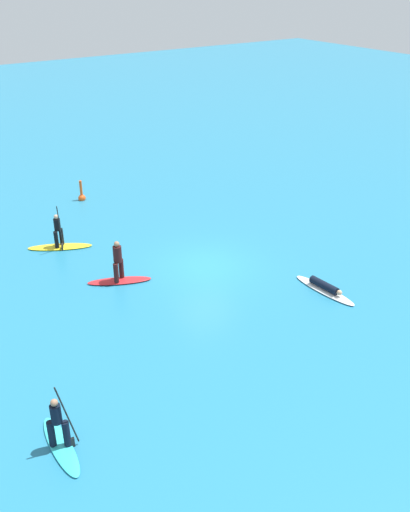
{
  "coord_description": "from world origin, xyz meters",
  "views": [
    {
      "loc": [
        -12.34,
        -18.28,
        11.92
      ],
      "look_at": [
        0.0,
        0.0,
        0.5
      ],
      "focal_mm": 40.09,
      "sensor_mm": 36.0,
      "label": 1
    }
  ],
  "objects_px": {
    "surfer_on_teal_board": "(60,435)",
    "marker_buoy": "(82,196)",
    "surfer_on_red_board": "(119,271)",
    "surfer_on_white_board": "(325,288)",
    "surfer_on_yellow_board": "(59,241)"
  },
  "relations": [
    {
      "from": "surfer_on_red_board",
      "to": "marker_buoy",
      "type": "bearing_deg",
      "value": 100.77
    },
    {
      "from": "surfer_on_red_board",
      "to": "marker_buoy",
      "type": "height_order",
      "value": "surfer_on_red_board"
    },
    {
      "from": "surfer_on_teal_board",
      "to": "surfer_on_red_board",
      "type": "distance_m",
      "value": 9.14
    },
    {
      "from": "surfer_on_teal_board",
      "to": "marker_buoy",
      "type": "xyz_separation_m",
      "value": [
        7.82,
        16.84,
        -0.22
      ]
    },
    {
      "from": "surfer_on_teal_board",
      "to": "marker_buoy",
      "type": "bearing_deg",
      "value": 157.55
    },
    {
      "from": "surfer_on_red_board",
      "to": "surfer_on_yellow_board",
      "type": "xyz_separation_m",
      "value": [
        -0.87,
        4.44,
        -0.16
      ]
    },
    {
      "from": "surfer_on_white_board",
      "to": "surfer_on_red_board",
      "type": "xyz_separation_m",
      "value": [
        -6.55,
        5.35,
        0.38
      ]
    },
    {
      "from": "surfer_on_red_board",
      "to": "marker_buoy",
      "type": "relative_size",
      "value": 2.15
    },
    {
      "from": "surfer_on_white_board",
      "to": "marker_buoy",
      "type": "height_order",
      "value": "marker_buoy"
    },
    {
      "from": "surfer_on_teal_board",
      "to": "surfer_on_red_board",
      "type": "bearing_deg",
      "value": 146.0
    },
    {
      "from": "surfer_on_teal_board",
      "to": "marker_buoy",
      "type": "height_order",
      "value": "surfer_on_teal_board"
    },
    {
      "from": "surfer_on_teal_board",
      "to": "surfer_on_red_board",
      "type": "height_order",
      "value": "surfer_on_teal_board"
    },
    {
      "from": "surfer_on_teal_board",
      "to": "surfer_on_white_board",
      "type": "bearing_deg",
      "value": 101.94
    },
    {
      "from": "surfer_on_red_board",
      "to": "surfer_on_yellow_board",
      "type": "relative_size",
      "value": 0.9
    },
    {
      "from": "surfer_on_red_board",
      "to": "surfer_on_teal_board",
      "type": "bearing_deg",
      "value": -101.56
    }
  ]
}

